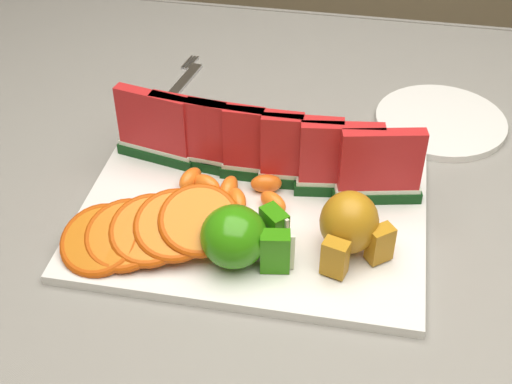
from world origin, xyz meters
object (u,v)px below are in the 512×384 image
apple_cluster (241,237)px  side_plate (441,121)px  pear_cluster (350,226)px  platter (253,212)px  fork (176,89)px

apple_cluster → side_plate: apple_cluster is taller
apple_cluster → pear_cluster: 0.12m
platter → pear_cluster: bearing=-24.2°
platter → side_plate: size_ratio=1.94×
pear_cluster → fork: (-0.28, 0.31, -0.05)m
pear_cluster → fork: pear_cluster is taller
apple_cluster → fork: 0.38m
platter → side_plate: platter is taller
platter → fork: platter is taller
apple_cluster → side_plate: 0.39m
apple_cluster → pear_cluster: pear_cluster is taller
apple_cluster → fork: (-0.17, 0.34, -0.04)m
side_plate → fork: (-0.39, 0.02, -0.00)m
platter → side_plate: bearing=47.2°
side_plate → fork: 0.39m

